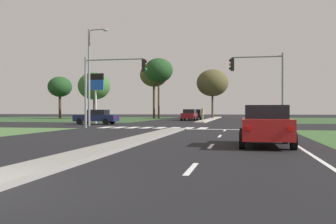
{
  "coord_description": "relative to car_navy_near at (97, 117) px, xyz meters",
  "views": [
    {
      "loc": [
        4.7,
        -5.66,
        1.41
      ],
      "look_at": [
        -1.63,
        27.23,
        1.27
      ],
      "focal_mm": 41.3,
      "sensor_mm": 36.0,
      "label": 1
    }
  ],
  "objects": [
    {
      "name": "crosswalk_bar_second",
      "position": [
        4.45,
        -6.31,
        -0.76
      ],
      "size": [
        0.7,
        2.8,
        0.01
      ],
      "primitive_type": "cube",
      "color": "silver",
      "rests_on": "ground"
    },
    {
      "name": "crosswalk_bar_eighth",
      "position": [
        11.35,
        -6.31,
        -0.76
      ],
      "size": [
        0.7,
        2.8,
        0.01
      ],
      "primitive_type": "cube",
      "color": "silver",
      "rests_on": "ground"
    },
    {
      "name": "stop_bar_near",
      "position": [
        13.5,
        -8.11,
        -0.76
      ],
      "size": [
        6.4,
        0.5,
        0.01
      ],
      "primitive_type": "cube",
      "color": "silver",
      "rests_on": "ground"
    },
    {
      "name": "crosswalk_bar_near",
      "position": [
        3.3,
        -6.31,
        -0.76
      ],
      "size": [
        0.7,
        2.8,
        0.01
      ],
      "primitive_type": "cube",
      "color": "silver",
      "rests_on": "ground"
    },
    {
      "name": "lane_dash_third",
      "position": [
        13.2,
        -15.56,
        -0.76
      ],
      "size": [
        0.14,
        2.0,
        0.01
      ],
      "primitive_type": "cube",
      "color": "silver",
      "rests_on": "ground"
    },
    {
      "name": "lane_dash_second",
      "position": [
        13.2,
        -21.56,
        -0.76
      ],
      "size": [
        0.14,
        2.0,
        0.01
      ],
      "primitive_type": "cube",
      "color": "silver",
      "rests_on": "ground"
    },
    {
      "name": "treeline_second",
      "position": [
        -10.36,
        25.32,
        4.79
      ],
      "size": [
        5.47,
        5.47,
        7.89
      ],
      "color": "#423323",
      "rests_on": "ground"
    },
    {
      "name": "car_red_second",
      "position": [
        15.3,
        -21.07,
        0.06
      ],
      "size": [
        2.03,
        4.28,
        1.61
      ],
      "color": "#A31919",
      "rests_on": "ground"
    },
    {
      "name": "lane_dash_near",
      "position": [
        13.2,
        -27.56,
        -0.76
      ],
      "size": [
        0.14,
        2.0,
        0.01
      ],
      "primitive_type": "cube",
      "color": "silver",
      "rests_on": "ground"
    },
    {
      "name": "car_navy_near",
      "position": [
        0.0,
        0.0,
        0.0
      ],
      "size": [
        4.3,
        2.1,
        1.49
      ],
      "rotation": [
        0.0,
        0.0,
        1.57
      ],
      "color": "#161E47",
      "rests_on": "ground"
    },
    {
      "name": "car_black_third",
      "position": [
        7.48,
        21.66,
        0.04
      ],
      "size": [
        1.97,
        4.53,
        1.57
      ],
      "rotation": [
        0.0,
        0.0,
        3.14
      ],
      "color": "black",
      "rests_on": "ground"
    },
    {
      "name": "crosswalk_bar_third",
      "position": [
        5.6,
        -6.31,
        -0.76
      ],
      "size": [
        0.7,
        2.8,
        0.01
      ],
      "primitive_type": "cube",
      "color": "silver",
      "rests_on": "ground"
    },
    {
      "name": "ground_plane",
      "position": [
        9.7,
        -1.11,
        -0.76
      ],
      "size": [
        200.0,
        200.0,
        0.0
      ],
      "primitive_type": "plane",
      "color": "black"
    },
    {
      "name": "edge_line_right",
      "position": [
        16.55,
        -19.11,
        -0.76
      ],
      "size": [
        0.14,
        24.0,
        0.01
      ],
      "primitive_type": "cube",
      "color": "silver",
      "rests_on": "ground"
    },
    {
      "name": "traffic_signal_near_right",
      "position": [
        15.9,
        -7.71,
        3.05
      ],
      "size": [
        3.96,
        0.32,
        5.6
      ],
      "color": "gray",
      "rests_on": "ground"
    },
    {
      "name": "crosswalk_bar_fourth",
      "position": [
        6.75,
        -6.31,
        -0.76
      ],
      "size": [
        0.7,
        2.8,
        0.01
      ],
      "primitive_type": "cube",
      "color": "silver",
      "rests_on": "ground"
    },
    {
      "name": "pedestrian_at_median",
      "position": [
        9.86,
        8.31,
        0.38
      ],
      "size": [
        0.34,
        0.34,
        1.66
      ],
      "rotation": [
        0.0,
        0.0,
        5.04
      ],
      "color": "#9E8966",
      "rests_on": "median_island_far"
    },
    {
      "name": "car_maroon_fourth",
      "position": [
        7.27,
        15.94,
        0.04
      ],
      "size": [
        1.98,
        4.58,
        1.57
      ],
      "rotation": [
        0.0,
        0.0,
        3.14
      ],
      "color": "maroon",
      "rests_on": "ground"
    },
    {
      "name": "lane_dash_fourth",
      "position": [
        13.2,
        -9.56,
        -0.76
      ],
      "size": [
        0.14,
        2.0,
        0.01
      ],
      "primitive_type": "cube",
      "color": "silver",
      "rests_on": "ground"
    },
    {
      "name": "median_island_far",
      "position": [
        9.7,
        23.89,
        -0.69
      ],
      "size": [
        1.2,
        36.0,
        0.14
      ],
      "primitive_type": "cube",
      "color": "#ADA89E",
      "rests_on": "ground"
    },
    {
      "name": "crosswalk_bar_fifth",
      "position": [
        7.9,
        -6.31,
        -0.76
      ],
      "size": [
        0.7,
        2.8,
        0.01
      ],
      "primitive_type": "cube",
      "color": "silver",
      "rests_on": "ground"
    },
    {
      "name": "traffic_signal_near_left",
      "position": [
        3.96,
        -7.71,
        3.18
      ],
      "size": [
        5.15,
        0.32,
        5.68
      ],
      "color": "gray",
      "rests_on": "ground"
    },
    {
      "name": "street_lamp_second",
      "position": [
        1.01,
        -4.0,
        4.11
      ],
      "size": [
        2.03,
        0.45,
        8.74
      ],
      "color": "gray",
      "rests_on": "ground"
    },
    {
      "name": "crosswalk_bar_sixth",
      "position": [
        9.05,
        -6.31,
        -0.76
      ],
      "size": [
        0.7,
        2.8,
        0.01
      ],
      "primitive_type": "cube",
      "color": "silver",
      "rests_on": "ground"
    },
    {
      "name": "grass_verge_far_left",
      "position": [
        -15.8,
        23.39,
        -0.76
      ],
      "size": [
        35.0,
        35.0,
        0.01
      ],
      "primitive_type": "cube",
      "color": "#2D4C28",
      "rests_on": "ground"
    },
    {
      "name": "crosswalk_bar_seventh",
      "position": [
        10.2,
        -6.31,
        -0.76
      ],
      "size": [
        0.7,
        2.8,
        0.01
      ],
      "primitive_type": "cube",
      "color": "silver",
      "rests_on": "ground"
    },
    {
      "name": "fuel_price_totem",
      "position": [
        -1.35,
        3.19,
        3.21
      ],
      "size": [
        1.8,
        0.24,
        5.45
      ],
      "color": "silver",
      "rests_on": "ground"
    },
    {
      "name": "treeline_third",
      "position": [
        -0.96,
        29.89,
        6.91
      ],
      "size": [
        4.96,
        4.96,
        9.83
      ],
      "color": "#423323",
      "rests_on": "ground"
    },
    {
      "name": "treeline_fourth",
      "position": [
        0.23,
        28.34,
        7.55
      ],
      "size": [
        4.91,
        4.91,
        10.43
      ],
      "color": "#423323",
      "rests_on": "ground"
    },
    {
      "name": "median_island_near",
      "position": [
        9.7,
        -20.11,
        -0.69
      ],
      "size": [
        1.2,
        22.0,
        0.14
      ],
      "primitive_type": "cube",
      "color": "gray",
      "rests_on": "ground"
    },
    {
      "name": "treeline_near",
      "position": [
        -18.14,
        28.36,
        4.91
      ],
      "size": [
        4.33,
        4.33,
        7.56
      ],
      "color": "#423323",
      "rests_on": "ground"
    },
    {
      "name": "treeline_fifth",
      "position": [
        9.44,
        28.96,
        5.32
      ],
      "size": [
        5.38,
        5.38,
        8.38
      ],
      "color": "#423323",
      "rests_on": "ground"
    }
  ]
}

